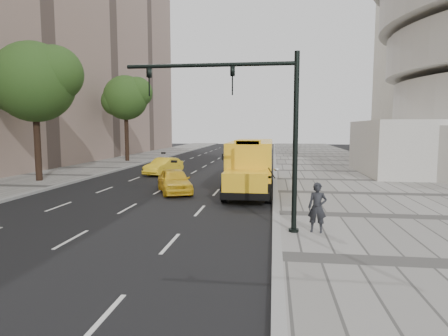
# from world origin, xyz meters

# --- Properties ---
(ground) EXTENTS (140.00, 140.00, 0.00)m
(ground) POSITION_xyz_m (0.00, 0.00, 0.00)
(ground) COLOR black
(ground) RESTS_ON ground
(sidewalk_museum) EXTENTS (12.00, 140.00, 0.15)m
(sidewalk_museum) POSITION_xyz_m (12.00, 0.00, 0.07)
(sidewalk_museum) COLOR gray
(sidewalk_museum) RESTS_ON ground
(sidewalk_far) EXTENTS (6.00, 140.00, 0.15)m
(sidewalk_far) POSITION_xyz_m (-11.00, 0.00, 0.07)
(sidewalk_far) COLOR gray
(sidewalk_far) RESTS_ON ground
(curb_museum) EXTENTS (0.30, 140.00, 0.15)m
(curb_museum) POSITION_xyz_m (6.00, 0.00, 0.07)
(curb_museum) COLOR gray
(curb_museum) RESTS_ON ground
(curb_far) EXTENTS (0.30, 140.00, 0.15)m
(curb_far) POSITION_xyz_m (-8.00, 0.00, 0.07)
(curb_far) COLOR gray
(curb_far) RESTS_ON ground
(tree_b) EXTENTS (6.14, 5.46, 9.68)m
(tree_b) POSITION_xyz_m (-10.40, 2.45, 6.99)
(tree_b) COLOR black
(tree_b) RESTS_ON ground
(tree_c) EXTENTS (5.50, 4.89, 9.62)m
(tree_c) POSITION_xyz_m (-10.41, 18.51, 7.21)
(tree_c) COLOR black
(tree_c) RESTS_ON ground
(school_bus) EXTENTS (2.96, 11.56, 3.19)m
(school_bus) POSITION_xyz_m (4.50, 2.04, 1.76)
(school_bus) COLOR yellow
(school_bus) RESTS_ON ground
(taxi_near) EXTENTS (3.23, 4.54, 1.44)m
(taxi_near) POSITION_xyz_m (0.05, -0.37, 0.72)
(taxi_near) COLOR yellow
(taxi_near) RESTS_ON ground
(taxi_far) EXTENTS (2.48, 4.41, 1.38)m
(taxi_far) POSITION_xyz_m (-3.14, 8.06, 0.69)
(taxi_far) COLOR yellow
(taxi_far) RESTS_ON ground
(pedestrian) EXTENTS (0.71, 0.54, 1.77)m
(pedestrian) POSITION_xyz_m (7.41, -8.50, 1.03)
(pedestrian) COLOR black
(pedestrian) RESTS_ON sidewalk_museum
(traffic_signal) EXTENTS (6.18, 0.36, 6.40)m
(traffic_signal) POSITION_xyz_m (5.19, -8.54, 4.09)
(traffic_signal) COLOR black
(traffic_signal) RESTS_ON ground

